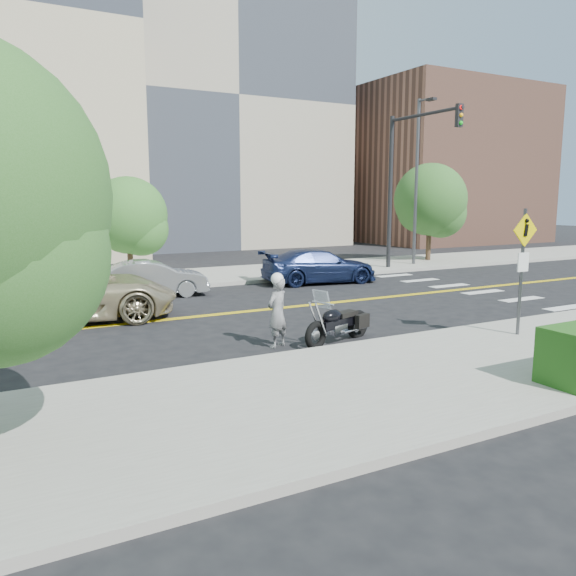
{
  "coord_description": "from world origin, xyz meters",
  "views": [
    {
      "loc": [
        -6.89,
        -15.26,
        3.36
      ],
      "look_at": [
        -0.43,
        -3.25,
        1.2
      ],
      "focal_mm": 35.0,
      "sensor_mm": 36.0,
      "label": 1
    }
  ],
  "objects_px": {
    "parked_car_blue": "(319,266)",
    "motorcycle": "(338,315)",
    "parked_car_silver": "(152,279)",
    "motorcyclist": "(277,310)",
    "suv": "(68,292)",
    "pedestrian_sign": "(523,259)"
  },
  "relations": [
    {
      "from": "parked_car_blue",
      "to": "motorcycle",
      "type": "bearing_deg",
      "value": 159.25
    },
    {
      "from": "parked_car_silver",
      "to": "parked_car_blue",
      "type": "relative_size",
      "value": 0.81
    },
    {
      "from": "motorcycle",
      "to": "parked_car_silver",
      "type": "distance_m",
      "value": 8.68
    },
    {
      "from": "motorcyclist",
      "to": "parked_car_blue",
      "type": "height_order",
      "value": "motorcyclist"
    },
    {
      "from": "pedestrian_sign",
      "to": "motorcycle",
      "type": "height_order",
      "value": "pedestrian_sign"
    },
    {
      "from": "parked_car_silver",
      "to": "parked_car_blue",
      "type": "bearing_deg",
      "value": -81.44
    },
    {
      "from": "suv",
      "to": "parked_car_silver",
      "type": "distance_m",
      "value": 4.22
    },
    {
      "from": "suv",
      "to": "parked_car_blue",
      "type": "relative_size",
      "value": 1.25
    },
    {
      "from": "pedestrian_sign",
      "to": "motorcyclist",
      "type": "relative_size",
      "value": 1.74
    },
    {
      "from": "pedestrian_sign",
      "to": "parked_car_silver",
      "type": "relative_size",
      "value": 0.78
    },
    {
      "from": "suv",
      "to": "parked_car_blue",
      "type": "xyz_separation_m",
      "value": [
        9.91,
        2.87,
        -0.14
      ]
    },
    {
      "from": "motorcyclist",
      "to": "parked_car_silver",
      "type": "distance_m",
      "value": 8.13
    },
    {
      "from": "suv",
      "to": "parked_car_blue",
      "type": "distance_m",
      "value": 10.32
    },
    {
      "from": "parked_car_silver",
      "to": "pedestrian_sign",
      "type": "bearing_deg",
      "value": -140.65
    },
    {
      "from": "motorcyclist",
      "to": "motorcycle",
      "type": "relative_size",
      "value": 0.79
    },
    {
      "from": "motorcyclist",
      "to": "parked_car_blue",
      "type": "xyz_separation_m",
      "value": [
        6.06,
        8.08,
        -0.17
      ]
    },
    {
      "from": "parked_car_silver",
      "to": "motorcycle",
      "type": "bearing_deg",
      "value": -156.5
    },
    {
      "from": "motorcyclist",
      "to": "parked_car_blue",
      "type": "relative_size",
      "value": 0.37
    },
    {
      "from": "pedestrian_sign",
      "to": "parked_car_blue",
      "type": "xyz_separation_m",
      "value": [
        0.7,
        10.3,
        -1.28
      ]
    },
    {
      "from": "parked_car_blue",
      "to": "suv",
      "type": "bearing_deg",
      "value": 114.1
    },
    {
      "from": "parked_car_blue",
      "to": "parked_car_silver",
      "type": "bearing_deg",
      "value": 97.93
    },
    {
      "from": "pedestrian_sign",
      "to": "motorcycle",
      "type": "relative_size",
      "value": 1.37
    }
  ]
}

